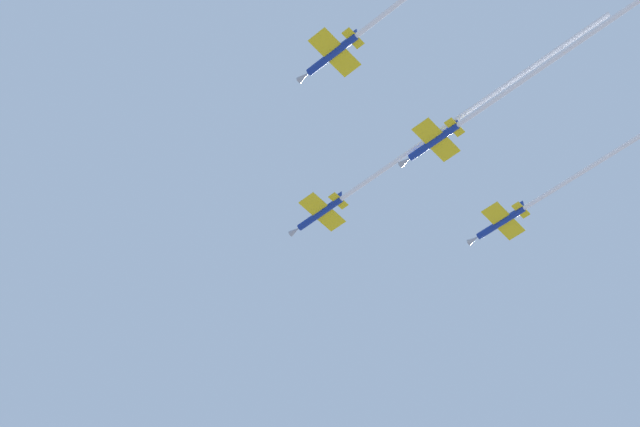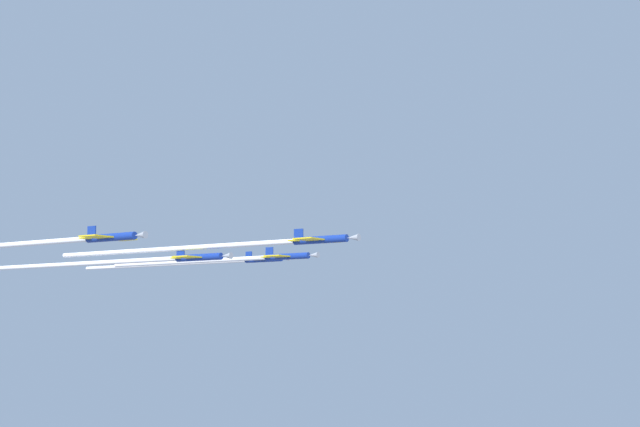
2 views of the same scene
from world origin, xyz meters
name	(u,v)px [view 1 (image 1 of 2)]	position (x,y,z in m)	size (l,w,h in m)	color
jet_lead	(405,155)	(-15.08, 0.34, 118.60)	(56.29, 7.62, 2.19)	navy
jet_port_inner	(399,2)	(-30.72, 18.90, 118.38)	(44.96, 7.62, 2.19)	navy
jet_starboard_inner	(597,163)	(-33.75, -20.27, 118.41)	(57.19, 7.62, 2.19)	navy
jet_port_outer	(542,67)	(-38.11, -1.03, 117.11)	(60.00, 7.62, 2.19)	navy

